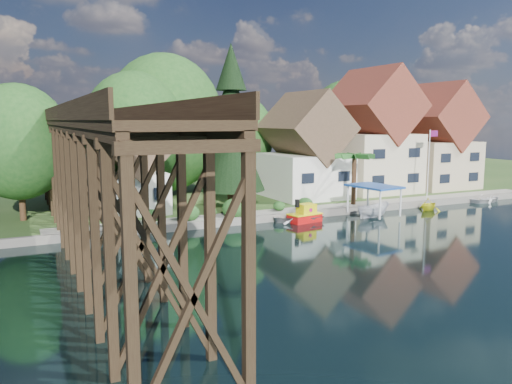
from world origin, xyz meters
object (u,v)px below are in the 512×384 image
Objects in this scene: tugboat at (305,215)px; boat_white_b at (486,198)px; flagpole at (430,157)px; boat_white_a at (299,216)px; boat_canopy at (373,204)px; palm_tree at (355,158)px; trestle_bridge at (89,169)px; shed at (136,175)px; house_right at (434,143)px; conifer at (232,131)px; house_left at (305,153)px; house_center at (372,139)px; boat_yellow at (429,203)px.

boat_white_b is (22.60, 0.69, -0.19)m from tugboat.
boat_white_b is (6.18, -2.02, -4.42)m from flagpole.
boat_white_a is (-0.37, 0.34, -0.16)m from tugboat.
boat_canopy is at bearing -160.11° from flagpole.
trestle_bridge is at bearing -169.84° from palm_tree.
shed reaches higher than tugboat.
conifer reaches higher than house_right.
house_left is 12.68m from flagpole.
shed is at bearing 164.71° from conifer.
tugboat is at bearing -146.10° from house_center.
boat_white_b is at bearing 1.76° from tugboat.
conifer is 2.84× the size of palm_tree.
boat_yellow is 0.64× the size of boat_white_b.
flagpole is 2.76× the size of boat_yellow.
flagpole is at bearing -59.54° from boat_white_a.
house_center is at bearing 176.82° from house_right.
palm_tree is at bearing 46.59° from boat_yellow.
palm_tree is (11.41, -2.72, -2.54)m from conifer.
boat_yellow is (6.36, -3.26, -4.34)m from palm_tree.
boat_white_b is (40.01, 2.22, -4.94)m from trestle_bridge.
palm_tree is 1.29× the size of boat_white_b.
house_center is at bearing -22.55° from boat_yellow.
boat_canopy is (23.90, 0.65, -4.12)m from trestle_bridge.
tugboat is 22.61m from boat_white_b.
trestle_bridge is 4.01× the size of house_left.
palm_tree reaches higher than boat_white_a.
boat_white_a is (-14.96, -9.46, -5.97)m from house_center.
flagpole is 1.62× the size of boat_white_a.
boat_canopy is (10.79, -6.46, -6.33)m from conifer.
tugboat is at bearing 72.05° from boat_yellow.
palm_tree reaches higher than boat_white_b.
house_left reaches higher than boat_white_b.
house_center reaches higher than house_left.
boat_canopy reaches higher than boat_white_b.
house_center reaches higher than shed.
conifer is (8.11, -2.22, 3.73)m from shed.
trestle_bridge is 34.10m from flagpole.
flagpole is (28.83, -5.08, 1.01)m from shed.
conifer reaches higher than boat_canopy.
house_left is 0.75× the size of conifer.
trestle_bridge reaches higher than boat_white_a.
conifer is 3.07× the size of boat_canopy.
boat_white_b is at bearing -96.54° from house_right.
house_right is at bearing 7.59° from conifer.
trestle_bridge reaches higher than shed.
trestle_bridge is 10.69m from shed.
house_left is 2.53× the size of boat_white_a.
house_left reaches higher than boat_canopy.
boat_white_a is (-7.47, -2.53, -4.56)m from palm_tree.
boat_canopy is at bearing -84.93° from house_left.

